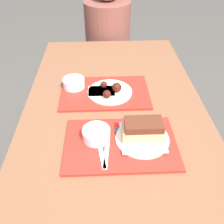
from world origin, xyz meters
The scene contains 14 objects.
ground_plane centered at (0.00, 0.00, 0.00)m, with size 12.00×12.00×0.00m, color #4C4742.
picnic_table centered at (0.00, 0.00, 0.67)m, with size 0.88×1.68×0.76m.
picnic_bench_far centered at (0.00, 1.06, 0.40)m, with size 0.83×0.28×0.48m.
tray_near centered at (0.01, -0.19, 0.77)m, with size 0.45×0.30×0.01m.
tray_far centered at (-0.04, 0.17, 0.77)m, with size 0.45×0.30×0.01m.
bowl_coleslaw_near centered at (-0.09, -0.16, 0.80)m, with size 0.11×0.11×0.05m.
brisket_sandwich_plate centered at (0.10, -0.18, 0.81)m, with size 0.22×0.22×0.09m.
plastic_fork_near centered at (-0.07, -0.24, 0.78)m, with size 0.04×0.17×0.00m.
plastic_knife_near centered at (-0.05, -0.24, 0.78)m, with size 0.03×0.17×0.00m.
condiment_packet centered at (0.01, -0.13, 0.78)m, with size 0.04×0.03×0.01m.
bowl_coleslaw_far centered at (-0.21, 0.23, 0.80)m, with size 0.11×0.11×0.05m.
wings_plate_far centered at (-0.02, 0.16, 0.79)m, with size 0.23×0.23×0.06m.
napkin_far centered at (-0.06, 0.17, 0.78)m, with size 0.14×0.10×0.01m.
person_seated_across centered at (-0.01, 1.06, 0.76)m, with size 0.36×0.36×0.69m.
Camera 1 is at (-0.05, -0.90, 1.50)m, focal length 40.00 mm.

